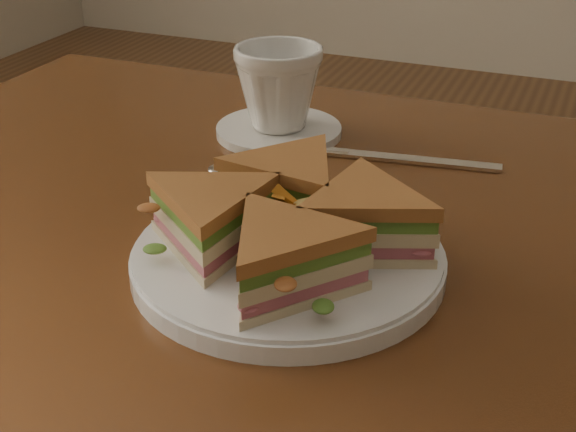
% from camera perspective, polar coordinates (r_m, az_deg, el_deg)
% --- Properties ---
extents(table, '(1.20, 0.80, 0.75)m').
position_cam_1_polar(table, '(0.77, 4.91, -8.51)').
color(table, '#3A1D0D').
rests_on(table, ground).
extents(plate, '(0.26, 0.26, 0.02)m').
position_cam_1_polar(plate, '(0.67, 0.00, -3.18)').
color(plate, white).
rests_on(plate, table).
extents(sandwich_wedges, '(0.28, 0.28, 0.06)m').
position_cam_1_polar(sandwich_wedges, '(0.65, 0.00, -0.39)').
color(sandwich_wedges, beige).
rests_on(sandwich_wedges, plate).
extents(crisps_mound, '(0.09, 0.09, 0.05)m').
position_cam_1_polar(crisps_mound, '(0.65, 0.00, -0.70)').
color(crisps_mound, '#BF6C18').
rests_on(crisps_mound, plate).
extents(spoon, '(0.18, 0.03, 0.01)m').
position_cam_1_polar(spoon, '(0.83, -2.79, 2.85)').
color(spoon, silver).
rests_on(spoon, table).
extents(knife, '(0.21, 0.04, 0.00)m').
position_cam_1_polar(knife, '(0.88, 7.55, 4.06)').
color(knife, silver).
rests_on(knife, table).
extents(saucer, '(0.15, 0.15, 0.01)m').
position_cam_1_polar(saucer, '(0.94, -0.66, 6.11)').
color(saucer, white).
rests_on(saucer, table).
extents(coffee_cup, '(0.12, 0.12, 0.09)m').
position_cam_1_polar(coffee_cup, '(0.93, -0.67, 9.12)').
color(coffee_cup, white).
rests_on(coffee_cup, saucer).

